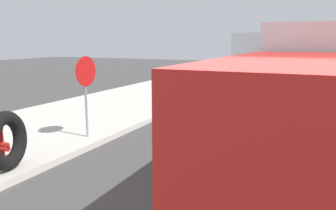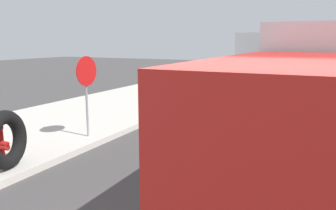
{
  "view_description": "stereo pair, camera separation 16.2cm",
  "coord_description": "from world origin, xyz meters",
  "px_view_note": "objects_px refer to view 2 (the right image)",
  "views": [
    {
      "loc": [
        -3.59,
        -1.02,
        2.61
      ],
      "look_at": [
        3.75,
        2.44,
        1.05
      ],
      "focal_mm": 35.64,
      "sensor_mm": 36.0,
      "label": 1
    },
    {
      "loc": [
        -3.52,
        -1.17,
        2.61
      ],
      "look_at": [
        3.75,
        2.44,
        1.05
      ],
      "focal_mm": 35.64,
      "sensor_mm": 36.0,
      "label": 2
    }
  ],
  "objects_px": {
    "stop_sign": "(87,81)",
    "loose_tire": "(6,140)",
    "dump_truck_blue": "(275,60)",
    "dump_truck_yellow": "(307,53)",
    "dump_truck_red": "(318,103)"
  },
  "relations": [
    {
      "from": "loose_tire",
      "to": "dump_truck_red",
      "type": "height_order",
      "value": "dump_truck_red"
    },
    {
      "from": "stop_sign",
      "to": "loose_tire",
      "type": "bearing_deg",
      "value": -178.92
    },
    {
      "from": "loose_tire",
      "to": "stop_sign",
      "type": "relative_size",
      "value": 0.55
    },
    {
      "from": "dump_truck_red",
      "to": "dump_truck_blue",
      "type": "distance_m",
      "value": 13.39
    },
    {
      "from": "stop_sign",
      "to": "dump_truck_red",
      "type": "xyz_separation_m",
      "value": [
        -0.69,
        -5.44,
        0.01
      ]
    },
    {
      "from": "stop_sign",
      "to": "dump_truck_red",
      "type": "distance_m",
      "value": 5.49
    },
    {
      "from": "loose_tire",
      "to": "dump_truck_yellow",
      "type": "height_order",
      "value": "dump_truck_yellow"
    },
    {
      "from": "dump_truck_red",
      "to": "loose_tire",
      "type": "bearing_deg",
      "value": 108.42
    },
    {
      "from": "stop_sign",
      "to": "dump_truck_blue",
      "type": "height_order",
      "value": "dump_truck_blue"
    },
    {
      "from": "dump_truck_blue",
      "to": "stop_sign",
      "type": "bearing_deg",
      "value": 167.67
    },
    {
      "from": "stop_sign",
      "to": "dump_truck_yellow",
      "type": "relative_size",
      "value": 0.3
    },
    {
      "from": "loose_tire",
      "to": "stop_sign",
      "type": "distance_m",
      "value": 2.64
    },
    {
      "from": "stop_sign",
      "to": "dump_truck_red",
      "type": "height_order",
      "value": "dump_truck_red"
    },
    {
      "from": "dump_truck_yellow",
      "to": "dump_truck_red",
      "type": "bearing_deg",
      "value": -175.42
    },
    {
      "from": "dump_truck_red",
      "to": "dump_truck_yellow",
      "type": "relative_size",
      "value": 1.0
    }
  ]
}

